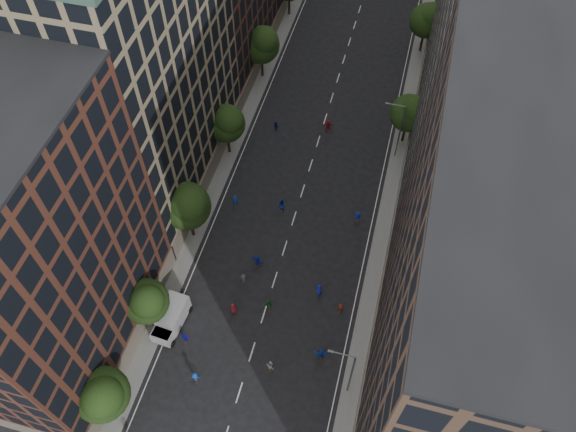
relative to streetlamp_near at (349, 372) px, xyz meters
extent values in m
plane|color=black|center=(-10.37, 28.00, -5.17)|extent=(240.00, 240.00, 0.00)
cube|color=slate|center=(-22.37, 35.50, -5.09)|extent=(4.00, 105.00, 0.15)
cube|color=slate|center=(1.63, 35.50, -5.09)|extent=(4.00, 105.00, 0.15)
cube|color=#512A1F|center=(-29.37, -1.00, 9.83)|extent=(14.00, 22.00, 30.00)
cube|color=#8D7C5C|center=(-29.37, 23.00, 11.83)|extent=(14.00, 26.00, 34.00)
cube|color=#4C3529|center=(8.63, 3.00, 12.83)|extent=(14.00, 30.00, 36.00)
cube|color=#6E655A|center=(8.63, 32.00, 11.33)|extent=(14.00, 28.00, 33.00)
cylinder|color=black|center=(-21.57, -8.00, -3.19)|extent=(0.36, 0.36, 3.96)
sphere|color=#1B3210|center=(-21.57, -8.00, 0.41)|extent=(5.20, 5.20, 5.20)
sphere|color=#1B3210|center=(-20.92, -8.52, 1.71)|extent=(3.90, 3.90, 3.90)
cylinder|color=black|center=(-21.57, 2.00, -3.32)|extent=(0.36, 0.36, 3.70)
sphere|color=#1B3210|center=(-21.57, 2.00, 0.04)|extent=(4.80, 4.80, 4.80)
sphere|color=#1B3210|center=(-20.97, 1.52, 1.24)|extent=(3.60, 3.60, 3.60)
cylinder|color=black|center=(-21.57, 14.00, -3.06)|extent=(0.36, 0.36, 4.22)
sphere|color=#1B3210|center=(-21.57, 14.00, 0.78)|extent=(5.60, 5.60, 5.60)
sphere|color=#1B3210|center=(-20.87, 13.44, 2.18)|extent=(4.20, 4.20, 4.20)
cylinder|color=black|center=(-21.57, 28.00, -3.23)|extent=(0.36, 0.36, 3.87)
sphere|color=#1B3210|center=(-21.57, 28.00, 0.29)|extent=(5.00, 5.00, 5.00)
sphere|color=#1B3210|center=(-20.94, 27.50, 1.54)|extent=(3.75, 3.75, 3.75)
cylinder|color=black|center=(-21.57, 44.00, -3.14)|extent=(0.36, 0.36, 4.05)
sphere|color=#1B3210|center=(-21.57, 44.00, 0.54)|extent=(5.40, 5.40, 5.40)
sphere|color=#1B3210|center=(-20.89, 43.46, 1.89)|extent=(4.05, 4.05, 4.05)
cylinder|color=black|center=(-21.57, 60.00, -3.28)|extent=(0.36, 0.36, 3.78)
cylinder|color=black|center=(0.83, 36.00, -3.30)|extent=(0.36, 0.36, 3.74)
sphere|color=#1B3210|center=(0.83, 36.00, 0.10)|extent=(5.00, 5.00, 5.00)
sphere|color=#1B3210|center=(1.46, 35.50, 1.35)|extent=(3.75, 3.75, 3.75)
cylinder|color=black|center=(0.83, 56.00, -3.19)|extent=(0.36, 0.36, 3.96)
sphere|color=#1B3210|center=(0.83, 56.00, 0.41)|extent=(5.20, 5.20, 5.20)
sphere|color=#1B3210|center=(1.48, 55.48, 1.71)|extent=(3.90, 3.90, 3.90)
cylinder|color=#595B60|center=(0.23, 0.00, -0.67)|extent=(0.18, 0.18, 9.00)
cylinder|color=#595B60|center=(-0.97, 0.00, 3.83)|extent=(2.40, 0.12, 0.12)
cube|color=#595B60|center=(-2.07, 0.00, 3.78)|extent=(0.50, 0.22, 0.15)
cylinder|color=#595B60|center=(0.23, 33.00, -0.67)|extent=(0.18, 0.18, 9.00)
cylinder|color=#595B60|center=(-0.97, 33.00, 3.83)|extent=(2.40, 0.12, 0.12)
cube|color=#595B60|center=(-2.07, 33.00, 3.78)|extent=(0.50, 0.22, 0.15)
cube|color=#BCBCBE|center=(-19.61, 2.89, -3.57)|extent=(2.65, 4.14, 2.42)
cube|color=#BCBCBE|center=(-19.82, 0.48, -4.01)|extent=(2.35, 1.95, 1.54)
cube|color=black|center=(-19.82, 0.48, -3.30)|extent=(2.10, 1.60, 0.11)
cylinder|color=black|center=(-20.95, 0.25, -4.75)|extent=(0.35, 0.86, 0.84)
cylinder|color=black|center=(-18.76, 0.06, -4.75)|extent=(0.35, 0.86, 0.84)
cylinder|color=black|center=(-20.57, 4.52, -4.75)|extent=(0.35, 0.86, 0.84)
cylinder|color=black|center=(-18.38, 4.33, -4.75)|extent=(0.35, 0.86, 0.84)
imported|color=#1645B8|center=(-15.03, -2.88, -4.38)|extent=(1.14, 0.83, 1.58)
imported|color=#1D16B9|center=(-17.56, 0.87, -4.28)|extent=(1.06, 0.46, 1.78)
imported|color=#163BB8|center=(-3.18, 2.79, -4.30)|extent=(1.68, 0.76, 1.75)
imported|color=maroon|center=(-13.67, 5.49, -4.33)|extent=(0.94, 0.76, 1.67)
imported|color=maroon|center=(-2.26, 8.59, -4.39)|extent=(0.62, 0.47, 1.55)
imported|color=silver|center=(-7.99, 0.28, -4.39)|extent=(0.80, 0.64, 1.56)
imported|color=#444549|center=(-13.68, 9.30, -4.40)|extent=(1.13, 0.91, 1.53)
imported|color=#227333|center=(-10.01, 6.81, -4.21)|extent=(1.21, 0.77, 1.91)
imported|color=#1528AC|center=(-12.78, 11.90, -4.29)|extent=(1.72, 0.96, 1.76)
imported|color=#151BB1|center=(-5.05, 10.10, -4.31)|extent=(0.98, 0.83, 1.71)
imported|color=blue|center=(-18.00, 19.63, -4.20)|extent=(0.75, 0.54, 1.93)
imported|color=#152BAD|center=(-12.22, 20.40, -4.21)|extent=(0.94, 0.73, 1.91)
imported|color=navy|center=(-2.74, 21.10, -4.33)|extent=(1.22, 0.91, 1.68)
imported|color=#1416A8|center=(-16.54, 33.55, -4.39)|extent=(0.99, 0.72, 1.55)
imported|color=#A61B2E|center=(-9.50, 35.38, -4.25)|extent=(1.78, 1.17, 1.84)
camera|label=1|loc=(-0.84, -19.68, 51.79)|focal=35.00mm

